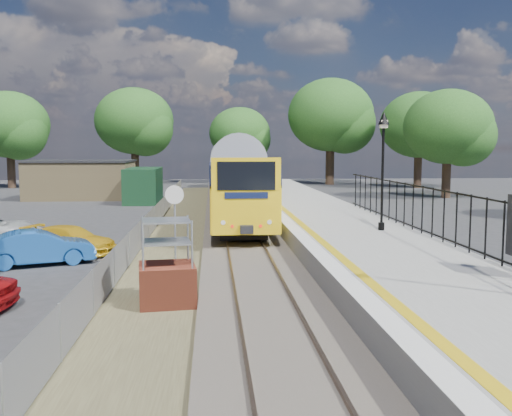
{
  "coord_description": "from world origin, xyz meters",
  "views": [
    {
      "loc": [
        -1.31,
        -15.7,
        4.1
      ],
      "look_at": [
        0.23,
        4.21,
        2.0
      ],
      "focal_mm": 40.0,
      "sensor_mm": 36.0,
      "label": 1
    }
  ],
  "objects": [
    {
      "name": "ground",
      "position": [
        0.0,
        0.0,
        0.0
      ],
      "size": [
        120.0,
        120.0,
        0.0
      ],
      "primitive_type": "plane",
      "color": "#2D2D30",
      "rests_on": "ground"
    },
    {
      "name": "track_bed",
      "position": [
        -0.47,
        9.67,
        0.09
      ],
      "size": [
        5.9,
        80.0,
        0.29
      ],
      "color": "#473F38",
      "rests_on": "ground"
    },
    {
      "name": "platform",
      "position": [
        4.2,
        8.0,
        0.45
      ],
      "size": [
        5.0,
        70.0,
        0.9
      ],
      "primitive_type": "cube",
      "color": "gray",
      "rests_on": "ground"
    },
    {
      "name": "platform_edge",
      "position": [
        2.14,
        8.0,
        0.9
      ],
      "size": [
        0.9,
        70.0,
        0.01
      ],
      "color": "silver",
      "rests_on": "platform"
    },
    {
      "name": "victorian_lamp_north",
      "position": [
        5.3,
        6.0,
        4.3
      ],
      "size": [
        0.44,
        0.44,
        4.6
      ],
      "color": "black",
      "rests_on": "platform"
    },
    {
      "name": "palisade_fence",
      "position": [
        6.55,
        2.24,
        1.84
      ],
      "size": [
        0.12,
        26.0,
        2.0
      ],
      "color": "black",
      "rests_on": "platform"
    },
    {
      "name": "wire_fence",
      "position": [
        -4.2,
        12.0,
        0.6
      ],
      "size": [
        0.06,
        52.0,
        1.2
      ],
      "color": "#999EA3",
      "rests_on": "ground"
    },
    {
      "name": "outbuilding",
      "position": [
        -10.91,
        31.21,
        1.52
      ],
      "size": [
        10.8,
        10.1,
        3.12
      ],
      "color": "#A0895A",
      "rests_on": "ground"
    },
    {
      "name": "tree_line",
      "position": [
        1.4,
        42.0,
        6.61
      ],
      "size": [
        56.8,
        43.8,
        11.88
      ],
      "color": "#332319",
      "rests_on": "ground"
    },
    {
      "name": "train",
      "position": [
        0.0,
        26.64,
        2.34
      ],
      "size": [
        2.82,
        40.83,
        3.51
      ],
      "color": "yellow",
      "rests_on": "ground"
    },
    {
      "name": "brick_plinth",
      "position": [
        -2.5,
        -1.04,
        1.11
      ],
      "size": [
        1.6,
        1.6,
        2.3
      ],
      "rotation": [
        0.0,
        0.0,
        0.13
      ],
      "color": "brown",
      "rests_on": "ground"
    },
    {
      "name": "speed_sign",
      "position": [
        -2.5,
        2.37,
        2.01
      ],
      "size": [
        0.59,
        0.11,
        2.93
      ],
      "rotation": [
        0.0,
        0.0,
        -0.06
      ],
      "color": "#999EA3",
      "rests_on": "ground"
    },
    {
      "name": "car_blue",
      "position": [
        -7.41,
        4.59,
        0.62
      ],
      "size": [
        3.99,
        2.57,
        1.24
      ],
      "primitive_type": "imported",
      "rotation": [
        0.0,
        0.0,
        1.93
      ],
      "color": "#1B53A5",
      "rests_on": "ground"
    },
    {
      "name": "car_yellow",
      "position": [
        -6.84,
        6.71,
        0.54
      ],
      "size": [
        4.04,
        2.78,
        1.09
      ],
      "primitive_type": "imported",
      "rotation": [
        0.0,
        0.0,
        1.2
      ],
      "color": "gold",
      "rests_on": "ground"
    }
  ]
}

